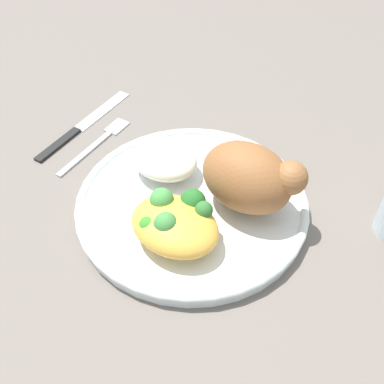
% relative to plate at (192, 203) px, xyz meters
% --- Properties ---
extents(ground_plane, '(2.00, 2.00, 0.00)m').
position_rel_plate_xyz_m(ground_plane, '(0.00, 0.00, -0.01)').
color(ground_plane, '#6A6159').
extents(plate, '(0.27, 0.27, 0.02)m').
position_rel_plate_xyz_m(plate, '(0.00, 0.00, 0.00)').
color(plate, silver).
rests_on(plate, ground_plane).
extents(roasted_chicken, '(0.12, 0.08, 0.08)m').
position_rel_plate_xyz_m(roasted_chicken, '(0.06, 0.03, 0.05)').
color(roasted_chicken, '#935B32').
rests_on(roasted_chicken, plate).
extents(rice_pile, '(0.08, 0.07, 0.03)m').
position_rel_plate_xyz_m(rice_pile, '(-0.06, 0.02, 0.03)').
color(rice_pile, white).
rests_on(rice_pile, plate).
extents(mac_cheese_with_broccoli, '(0.10, 0.09, 0.05)m').
position_rel_plate_xyz_m(mac_cheese_with_broccoli, '(0.02, -0.06, 0.03)').
color(mac_cheese_with_broccoli, gold).
rests_on(mac_cheese_with_broccoli, plate).
extents(fork, '(0.03, 0.14, 0.01)m').
position_rel_plate_xyz_m(fork, '(-0.18, 0.02, -0.01)').
color(fork, '#B2B2B7').
rests_on(fork, ground_plane).
extents(knife, '(0.03, 0.19, 0.01)m').
position_rel_plate_xyz_m(knife, '(-0.22, 0.03, -0.01)').
color(knife, black).
rests_on(knife, ground_plane).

